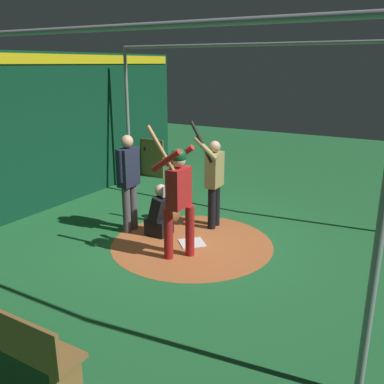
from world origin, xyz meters
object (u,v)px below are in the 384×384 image
at_px(batter, 178,192).
at_px(umpire, 129,178).
at_px(visitor, 214,178).
at_px(bat_rack, 146,159).
at_px(home_plate, 192,243).
at_px(catcher, 161,215).
at_px(bench, 10,340).

distance_m(batter, umpire, 1.48).
relative_size(visitor, bat_rack, 1.74).
bearing_deg(home_plate, bat_rack, 135.40).
bearing_deg(batter, bat_rack, 131.68).
distance_m(home_plate, umpire, 1.67).
height_order(catcher, bench, catcher).
bearing_deg(bench, catcher, 101.87).
distance_m(home_plate, bat_rack, 4.90).
distance_m(catcher, umpire, 0.90).
relative_size(batter, bench, 1.32).
bearing_deg(catcher, bat_rack, 129.61).
xyz_separation_m(batter, bat_rack, (-3.54, 3.98, -0.61)).
distance_m(visitor, bench, 4.69).
height_order(visitor, bat_rack, visitor).
bearing_deg(bat_rack, bench, -63.52).
height_order(batter, catcher, batter).
distance_m(home_plate, batter, 1.23).
xyz_separation_m(catcher, bat_rack, (-2.77, 3.35, 0.11)).
xyz_separation_m(home_plate, bat_rack, (-3.47, 3.42, 0.48)).
height_order(home_plate, batter, batter).
relative_size(bat_rack, bench, 0.73).
distance_m(batter, catcher, 1.23).
height_order(visitor, bench, visitor).
distance_m(bat_rack, bench, 8.02).
bearing_deg(bench, home_plate, 91.59).
bearing_deg(home_plate, batter, -82.83).
xyz_separation_m(home_plate, batter, (0.07, -0.55, 1.09)).
distance_m(home_plate, visitor, 1.32).
relative_size(home_plate, catcher, 0.43).
bearing_deg(catcher, batter, -39.26).
relative_size(home_plate, batter, 0.20).
distance_m(batter, bench, 3.27).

